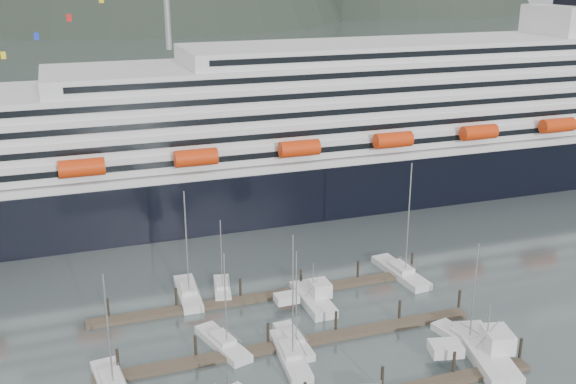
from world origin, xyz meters
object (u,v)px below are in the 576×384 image
at_px(sailboat_b, 223,344).
at_px(sailboat_e, 188,294).
at_px(trawler_d, 484,352).
at_px(sailboat_c, 294,342).
at_px(sailboat_h, 464,340).
at_px(sailboat_f, 222,289).
at_px(sailboat_d, 290,356).
at_px(trawler_e, 312,298).
at_px(sailboat_g, 400,273).
at_px(cruise_ship, 372,133).

relative_size(sailboat_b, sailboat_e, 0.80).
bearing_deg(trawler_d, sailboat_c, 75.46).
bearing_deg(sailboat_h, trawler_d, 170.98).
distance_m(sailboat_e, trawler_d, 40.57).
relative_size(sailboat_f, trawler_d, 0.85).
height_order(sailboat_d, sailboat_f, sailboat_d).
bearing_deg(sailboat_d, trawler_e, -27.29).
relative_size(sailboat_d, sailboat_h, 1.19).
xyz_separation_m(sailboat_e, trawler_d, (30.15, -27.15, 0.52)).
distance_m(sailboat_f, trawler_d, 37.06).
distance_m(sailboat_h, trawler_e, 21.05).
relative_size(trawler_d, trawler_e, 1.33).
bearing_deg(sailboat_g, cruise_ship, -24.63).
bearing_deg(sailboat_d, sailboat_e, 27.30).
bearing_deg(sailboat_f, sailboat_c, -152.86).
distance_m(cruise_ship, sailboat_g, 42.54).
bearing_deg(sailboat_f, trawler_e, -114.33).
height_order(cruise_ship, sailboat_b, cruise_ship).
bearing_deg(trawler_e, sailboat_b, 115.16).
bearing_deg(cruise_ship, sailboat_g, -109.04).
bearing_deg(sailboat_b, sailboat_g, -86.20).
relative_size(sailboat_f, sailboat_g, 0.62).
relative_size(sailboat_e, trawler_d, 1.22).
bearing_deg(trawler_d, sailboat_d, 83.46).
xyz_separation_m(cruise_ship, trawler_d, (-14.72, -62.10, -11.07)).
relative_size(cruise_ship, trawler_d, 15.51).
height_order(sailboat_h, trawler_d, sailboat_h).
height_order(cruise_ship, sailboat_f, cruise_ship).
bearing_deg(cruise_ship, sailboat_f, -138.81).
relative_size(cruise_ship, sailboat_f, 18.19).
bearing_deg(trawler_e, sailboat_c, 146.54).
bearing_deg(trawler_e, sailboat_d, 148.04).
distance_m(sailboat_b, sailboat_g, 31.93).
bearing_deg(sailboat_b, sailboat_h, -122.98).
distance_m(cruise_ship, sailboat_h, 61.20).
height_order(sailboat_d, trawler_e, sailboat_d).
xyz_separation_m(sailboat_g, trawler_d, (-1.37, -23.40, 0.49)).
height_order(sailboat_c, trawler_d, sailboat_c).
bearing_deg(sailboat_e, cruise_ship, -49.67).
bearing_deg(trawler_e, sailboat_h, -138.32).
height_order(cruise_ship, sailboat_c, cruise_ship).
bearing_deg(sailboat_e, trawler_d, -129.58).
bearing_deg(trawler_d, trawler_e, 48.83).
xyz_separation_m(sailboat_h, trawler_d, (0.25, -3.90, 0.54)).
xyz_separation_m(sailboat_b, sailboat_c, (8.37, -2.29, -0.00)).
bearing_deg(trawler_e, sailboat_f, 54.25).
relative_size(cruise_ship, sailboat_e, 12.72).
bearing_deg(sailboat_b, sailboat_f, -29.38).
distance_m(sailboat_d, sailboat_g, 28.07).
bearing_deg(sailboat_c, sailboat_h, -108.95).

